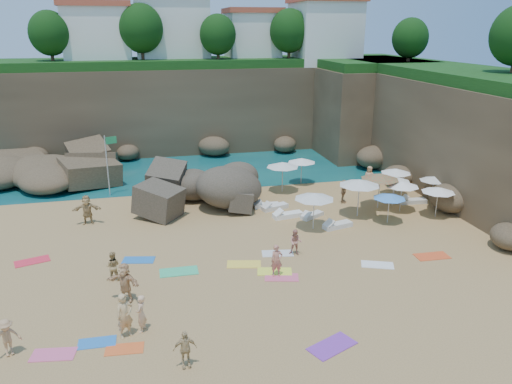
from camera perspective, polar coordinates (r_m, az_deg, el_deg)
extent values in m
plane|color=tan|center=(28.54, -2.55, -5.96)|extent=(120.00, 120.00, 0.00)
plane|color=#0C4751|center=(57.00, -8.23, 6.31)|extent=(120.00, 120.00, 0.00)
cube|color=brown|center=(51.61, -5.67, 9.66)|extent=(44.00, 8.00, 8.00)
cube|color=brown|center=(41.83, 21.76, 6.40)|extent=(8.00, 30.00, 8.00)
cube|color=brown|center=(51.07, 12.28, 9.25)|extent=(10.00, 12.00, 8.00)
cube|color=white|center=(51.69, -17.60, 16.47)|extent=(6.00, 5.00, 5.50)
cube|color=#B2472D|center=(51.72, -17.93, 19.78)|extent=(6.48, 5.40, 0.50)
cube|color=white|center=(52.71, -9.62, 17.60)|extent=(7.00, 6.00, 6.50)
cube|color=white|center=(52.90, -0.43, 17.04)|extent=(5.00, 5.00, 5.00)
cube|color=#B2472D|center=(52.91, -0.44, 20.02)|extent=(5.40, 5.40, 0.50)
cube|color=white|center=(52.99, 7.83, 17.42)|extent=(6.00, 6.00, 6.00)
cube|color=#B2472D|center=(53.04, 7.99, 20.93)|extent=(6.48, 6.48, 0.50)
sphere|color=#11380F|center=(50.11, -22.54, 16.43)|extent=(3.60, 3.60, 3.60)
sphere|color=#11380F|center=(49.58, -13.02, 17.77)|extent=(4.05, 4.05, 4.05)
sphere|color=#11380F|center=(49.19, -4.39, 17.51)|extent=(3.42, 3.42, 3.42)
sphere|color=#11380F|center=(50.75, 3.83, 17.91)|extent=(3.78, 3.78, 3.78)
sphere|color=#11380F|center=(47.87, 17.21, 16.47)|extent=(3.15, 3.15, 3.15)
cylinder|color=white|center=(57.81, -26.58, 7.76)|extent=(0.10, 0.10, 6.00)
cylinder|color=white|center=(57.49, -25.12, 7.92)|extent=(0.10, 0.10, 6.00)
cylinder|color=white|center=(57.20, -23.65, 8.07)|extent=(0.10, 0.10, 6.00)
cylinder|color=silver|center=(37.46, -16.63, 2.87)|extent=(0.09, 0.09, 4.45)
cube|color=#238C4D|center=(37.00, -16.22, 5.70)|extent=(0.73, 0.37, 0.50)
cylinder|color=silver|center=(39.12, 5.20, 2.32)|extent=(0.06, 0.06, 1.95)
cone|color=white|center=(38.88, 5.24, 3.63)|extent=(2.19, 2.19, 0.33)
cylinder|color=silver|center=(37.08, 3.03, 1.62)|extent=(0.06, 0.06, 2.15)
cone|color=silver|center=(36.80, 3.06, 3.15)|extent=(2.41, 2.41, 0.37)
cylinder|color=silver|center=(35.50, 15.41, 0.02)|extent=(0.06, 0.06, 1.95)
cone|color=silver|center=(35.23, 15.54, 1.45)|extent=(2.19, 2.19, 0.33)
cylinder|color=silver|center=(37.59, 15.59, 1.01)|extent=(0.06, 0.06, 1.92)
cone|color=white|center=(37.34, 15.71, 2.35)|extent=(2.16, 2.16, 0.33)
cylinder|color=silver|center=(37.10, 19.54, 0.23)|extent=(0.05, 0.05, 1.74)
cone|color=silver|center=(36.86, 19.68, 1.46)|extent=(1.96, 1.96, 0.30)
cylinder|color=silver|center=(30.41, 6.61, -2.29)|extent=(0.06, 0.06, 2.17)
cone|color=silver|center=(30.06, 6.68, -0.45)|extent=(2.43, 2.43, 0.37)
cylinder|color=silver|center=(34.68, 13.86, 0.02)|extent=(0.07, 0.07, 2.29)
cone|color=red|center=(34.37, 13.99, 1.75)|extent=(2.57, 2.57, 0.39)
cylinder|color=silver|center=(34.52, 16.24, -0.57)|extent=(0.06, 0.06, 1.95)
cone|color=white|center=(34.24, 16.37, 0.90)|extent=(2.19, 2.19, 0.33)
cylinder|color=silver|center=(34.22, 19.96, -1.18)|extent=(0.06, 0.06, 1.89)
cone|color=white|center=(33.95, 20.12, 0.25)|extent=(2.12, 2.12, 0.32)
cylinder|color=silver|center=(32.31, 14.89, -1.89)|extent=(0.05, 0.05, 1.81)
cone|color=#418ADE|center=(32.03, 15.02, -0.45)|extent=(2.03, 2.03, 0.31)
cylinder|color=silver|center=(32.89, 11.62, -0.77)|extent=(0.07, 0.07, 2.35)
cone|color=silver|center=(32.55, 11.75, 1.08)|extent=(2.64, 2.64, 0.40)
cube|color=white|center=(33.78, 2.15, -1.73)|extent=(1.97, 1.19, 0.29)
cube|color=white|center=(32.38, 3.66, -2.66)|extent=(2.02, 0.93, 0.30)
cube|color=silver|center=(36.58, 17.47, -1.00)|extent=(1.92, 0.78, 0.29)
cube|color=white|center=(34.12, 1.22, -1.53)|extent=(1.74, 0.63, 0.27)
cube|color=silver|center=(31.12, 9.31, -3.78)|extent=(1.98, 1.07, 0.29)
cube|color=silver|center=(32.52, 6.44, -2.69)|extent=(1.73, 1.31, 0.26)
cube|color=blue|center=(21.32, -17.71, -16.06)|extent=(1.47, 0.76, 0.03)
cube|color=#E65987|center=(21.20, -22.14, -16.83)|extent=(1.73, 1.04, 0.03)
cube|color=orange|center=(20.68, -14.80, -16.95)|extent=(1.50, 0.84, 0.03)
cube|color=#36BF7E|center=(25.76, -8.81, -8.98)|extent=(1.94, 0.99, 0.03)
cube|color=yellow|center=(26.21, -1.38, -8.25)|extent=(1.90, 1.23, 0.03)
cube|color=silver|center=(27.39, 2.48, -7.02)|extent=(1.82, 1.13, 0.03)
cube|color=purple|center=(20.40, 8.68, -17.01)|extent=(2.14, 1.66, 0.03)
cube|color=#E9293E|center=(29.02, -24.22, -7.23)|extent=(1.90, 1.32, 0.03)
cube|color=blue|center=(27.36, -13.27, -7.57)|extent=(1.79, 1.16, 0.03)
cube|color=#E6597B|center=(24.96, 2.94, -9.71)|extent=(1.81, 1.22, 0.03)
cube|color=#EB5125|center=(28.67, 19.47, -6.93)|extent=(1.85, 0.98, 0.03)
cube|color=#F3FB42|center=(25.49, 2.14, -9.07)|extent=(1.88, 1.25, 0.03)
cube|color=white|center=(26.89, 13.70, -8.09)|extent=(1.83, 1.38, 0.03)
imported|color=tan|center=(20.87, -14.77, -13.51)|extent=(0.82, 0.73, 1.89)
imported|color=#A78753|center=(25.40, -16.05, -8.12)|extent=(0.81, 0.69, 1.47)
imported|color=#D9B87B|center=(39.11, -10.24, 1.89)|extent=(1.15, 0.62, 1.70)
imported|color=#A07950|center=(35.29, 9.97, 0.07)|extent=(0.87, 1.04, 1.67)
imported|color=tan|center=(39.13, 12.81, 1.71)|extent=(0.89, 0.89, 1.66)
imported|color=tan|center=(32.77, -18.75, -1.93)|extent=(1.74, 0.56, 1.86)
imported|color=#E8B384|center=(21.14, -13.00, -13.38)|extent=(0.55, 0.67, 1.60)
imported|color=tan|center=(21.71, -26.35, -15.96)|extent=(1.50, 1.76, 0.40)
imported|color=tan|center=(19.29, -8.05, -18.74)|extent=(0.96, 1.52, 0.36)
imported|color=tan|center=(23.66, -14.63, -11.42)|extent=(2.41, 2.44, 0.48)
imported|color=#BD755E|center=(25.02, 2.36, -9.17)|extent=(0.59, 1.62, 0.39)
imported|color=tan|center=(27.23, 4.52, -6.64)|extent=(1.19, 1.56, 0.53)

